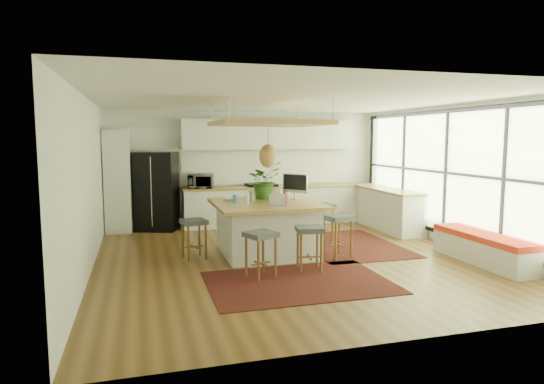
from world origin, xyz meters
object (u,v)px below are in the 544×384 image
object	(u,v)px
island_plant	(264,184)
island	(267,228)
stool_near_left	(261,254)
stool_right_back	(320,225)
fridge	(156,189)
stool_left_side	(194,238)
monitor	(295,185)
laptop	(278,199)
stool_near_right	(309,248)
stool_right_front	(337,237)
microwave	(201,180)

from	to	relation	value
island_plant	island	bearing A→B (deg)	-100.31
stool_near_left	stool_right_back	world-z (taller)	stool_right_back
stool_near_left	island	bearing A→B (deg)	71.35
fridge	stool_right_back	xyz separation A→B (m)	(3.07, -2.20, -0.57)
stool_left_side	island_plant	xyz separation A→B (m)	(1.39, 0.51, 0.85)
stool_near_left	monitor	bearing A→B (deg)	56.62
laptop	stool_right_back	bearing A→B (deg)	52.67
stool_near_right	stool_right_front	size ratio (longest dim) A/B	0.94
laptop	stool_near_right	bearing A→B (deg)	-58.00
fridge	island_plant	bearing A→B (deg)	-30.86
stool_right_front	monitor	size ratio (longest dim) A/B	1.42
stool_near_left	laptop	size ratio (longest dim) A/B	2.31
fridge	stool_near_left	xyz separation A→B (m)	(1.34, -4.18, -0.57)
microwave	island_plant	size ratio (longest dim) A/B	0.82
stool_left_side	stool_right_front	bearing A→B (deg)	-14.11
monitor	microwave	distance (m)	2.85
fridge	monitor	bearing A→B (deg)	-26.83
microwave	island_plant	bearing A→B (deg)	-59.73
fridge	monitor	size ratio (longest dim) A/B	3.37
stool_near_right	stool_right_back	xyz separation A→B (m)	(0.91, 1.82, 0.00)
stool_right_front	stool_near_left	bearing A→B (deg)	-153.34
stool_right_back	microwave	world-z (taller)	microwave
monitor	fridge	bearing A→B (deg)	-178.25
island	island_plant	world-z (taller)	island_plant
stool_right_front	fridge	bearing A→B (deg)	130.70
island	monitor	size ratio (longest dim) A/B	3.54
stool_near_right	fridge	bearing A→B (deg)	118.24
stool_right_back	laptop	world-z (taller)	laptop
monitor	island_plant	size ratio (longest dim) A/B	0.74
stool_left_side	monitor	xyz separation A→B (m)	(1.92, 0.26, 0.83)
monitor	island	bearing A→B (deg)	-108.39
stool_near_right	laptop	bearing A→B (deg)	111.25
island	island_plant	xyz separation A→B (m)	(0.10, 0.53, 0.74)
stool_right_back	monitor	size ratio (longest dim) A/B	1.48
fridge	monitor	distance (m)	3.51
stool_near_right	monitor	distance (m)	1.74
stool_right_back	stool_near_right	bearing A→B (deg)	-116.61
island	microwave	distance (m)	2.92
island	microwave	size ratio (longest dim) A/B	3.19
stool_near_left	stool_right_back	distance (m)	2.64
fridge	stool_near_right	distance (m)	4.60
stool_right_front	stool_left_side	world-z (taller)	stool_right_front
stool_left_side	island_plant	size ratio (longest dim) A/B	0.96
fridge	stool_right_back	size ratio (longest dim) A/B	2.28
laptop	fridge	bearing A→B (deg)	130.47
fridge	microwave	size ratio (longest dim) A/B	3.03
stool_right_front	microwave	size ratio (longest dim) A/B	1.28
monitor	island_plant	bearing A→B (deg)	-157.50
stool_left_side	monitor	world-z (taller)	monitor
stool_near_left	island_plant	distance (m)	2.17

